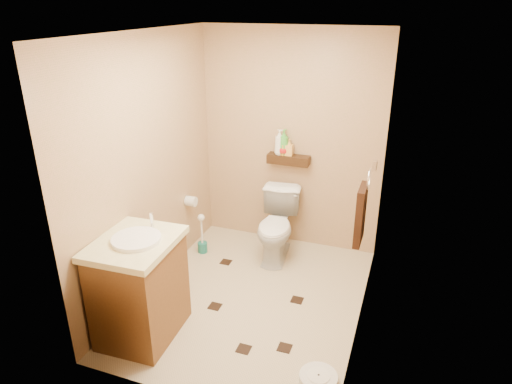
% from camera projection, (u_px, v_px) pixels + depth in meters
% --- Properties ---
extents(ground, '(2.50, 2.50, 0.00)m').
position_uv_depth(ground, '(252.00, 299.00, 4.34)').
color(ground, '#C7B291').
rests_on(ground, ground).
extents(wall_back, '(2.00, 0.04, 2.40)m').
position_uv_depth(wall_back, '(291.00, 142.00, 4.95)').
color(wall_back, tan).
rests_on(wall_back, ground).
extents(wall_front, '(2.00, 0.04, 2.40)m').
position_uv_depth(wall_front, '(180.00, 252.00, 2.78)').
color(wall_front, tan).
rests_on(wall_front, ground).
extents(wall_left, '(0.04, 2.50, 2.40)m').
position_uv_depth(wall_left, '(149.00, 168.00, 4.18)').
color(wall_left, tan).
rests_on(wall_left, ground).
extents(wall_right, '(0.04, 2.50, 2.40)m').
position_uv_depth(wall_right, '(371.00, 197.00, 3.56)').
color(wall_right, tan).
rests_on(wall_right, ground).
extents(ceiling, '(2.00, 2.50, 0.02)m').
position_uv_depth(ceiling, '(250.00, 32.00, 3.40)').
color(ceiling, white).
rests_on(ceiling, wall_back).
extents(wall_shelf, '(0.46, 0.14, 0.10)m').
position_uv_depth(wall_shelf, '(288.00, 160.00, 4.95)').
color(wall_shelf, '#39240F').
rests_on(wall_shelf, wall_back).
extents(floor_accents, '(1.08, 1.39, 0.01)m').
position_uv_depth(floor_accents, '(256.00, 301.00, 4.29)').
color(floor_accents, black).
rests_on(floor_accents, ground).
extents(toilet, '(0.50, 0.77, 0.74)m').
position_uv_depth(toilet, '(277.00, 226.00, 4.92)').
color(toilet, white).
rests_on(toilet, ground).
extents(vanity, '(0.63, 0.75, 1.03)m').
position_uv_depth(vanity, '(140.00, 287.00, 3.73)').
color(vanity, brown).
rests_on(vanity, ground).
extents(bathroom_scale, '(0.37, 0.37, 0.06)m').
position_uv_depth(bathroom_scale, '(318.00, 378.00, 3.39)').
color(bathroom_scale, white).
rests_on(bathroom_scale, ground).
extents(toilet_brush, '(0.11, 0.11, 0.47)m').
position_uv_depth(toilet_brush, '(202.00, 239.00, 5.08)').
color(toilet_brush, '#1B6C64').
rests_on(toilet_brush, ground).
extents(towel_ring, '(0.12, 0.30, 0.76)m').
position_uv_depth(towel_ring, '(361.00, 212.00, 3.90)').
color(towel_ring, silver).
rests_on(towel_ring, wall_right).
extents(toilet_paper, '(0.12, 0.11, 0.12)m').
position_uv_depth(toilet_paper, '(191.00, 201.00, 4.96)').
color(toilet_paper, white).
rests_on(toilet_paper, wall_left).
extents(bottle_a, '(0.13, 0.13, 0.28)m').
position_uv_depth(bottle_a, '(279.00, 142.00, 4.91)').
color(bottle_a, white).
rests_on(bottle_a, wall_shelf).
extents(bottle_b, '(0.11, 0.11, 0.18)m').
position_uv_depth(bottle_b, '(283.00, 147.00, 4.92)').
color(bottle_b, gold).
rests_on(bottle_b, wall_shelf).
extents(bottle_c, '(0.16, 0.16, 0.15)m').
position_uv_depth(bottle_c, '(284.00, 148.00, 4.92)').
color(bottle_c, red).
rests_on(bottle_c, wall_shelf).
extents(bottle_d, '(0.13, 0.13, 0.28)m').
position_uv_depth(bottle_d, '(284.00, 142.00, 4.90)').
color(bottle_d, green).
rests_on(bottle_d, wall_shelf).
extents(bottle_e, '(0.08, 0.08, 0.18)m').
position_uv_depth(bottle_e, '(289.00, 147.00, 4.90)').
color(bottle_e, '#F1B050').
rests_on(bottle_e, wall_shelf).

